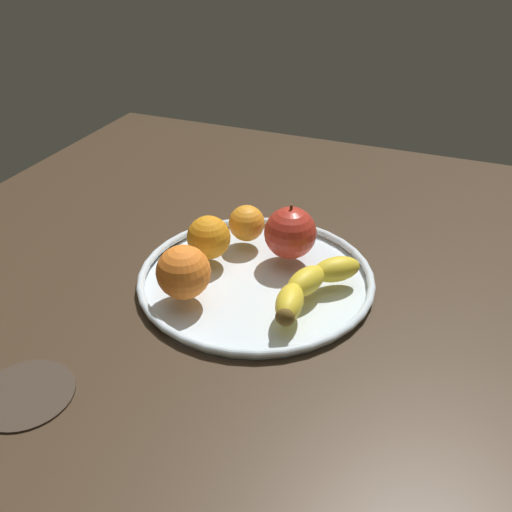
% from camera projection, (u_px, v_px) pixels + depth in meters
% --- Properties ---
extents(ground_plane, '(1.26, 1.26, 0.04)m').
position_uv_depth(ground_plane, '(256.00, 293.00, 0.88)').
color(ground_plane, '#3A2B1C').
extents(fruit_bowl, '(0.36, 0.36, 0.02)m').
position_uv_depth(fruit_bowl, '(256.00, 277.00, 0.87)').
color(fruit_bowl, silver).
rests_on(fruit_bowl, ground_plane).
extents(banana, '(0.19, 0.10, 0.04)m').
position_uv_depth(banana, '(310.00, 285.00, 0.80)').
color(banana, yellow).
rests_on(banana, fruit_bowl).
extents(apple, '(0.08, 0.08, 0.09)m').
position_uv_depth(apple, '(290.00, 233.00, 0.88)').
color(apple, '#B72F22').
rests_on(apple, fruit_bowl).
extents(orange_back_right, '(0.08, 0.08, 0.08)m').
position_uv_depth(orange_back_right, '(183.00, 272.00, 0.79)').
color(orange_back_right, orange).
rests_on(orange_back_right, fruit_bowl).
extents(orange_front_right, '(0.07, 0.07, 0.07)m').
position_uv_depth(orange_front_right, '(209.00, 237.00, 0.88)').
color(orange_front_right, orange).
rests_on(orange_front_right, fruit_bowl).
extents(orange_back_left, '(0.06, 0.06, 0.06)m').
position_uv_depth(orange_back_left, '(247.00, 223.00, 0.93)').
color(orange_back_left, orange).
rests_on(orange_back_left, fruit_bowl).
extents(ambient_coaster, '(0.12, 0.12, 0.01)m').
position_uv_depth(ambient_coaster, '(25.00, 393.00, 0.67)').
color(ambient_coaster, '#372B22').
rests_on(ambient_coaster, ground_plane).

